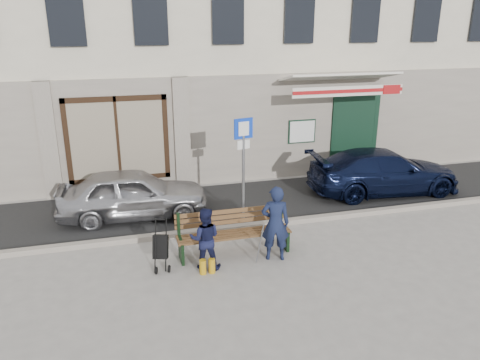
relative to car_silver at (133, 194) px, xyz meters
name	(u,v)px	position (x,y,z in m)	size (l,w,h in m)	color
ground	(286,255)	(2.96, -2.94, -0.62)	(80.00, 80.00, 0.00)	#9E9991
asphalt_lane	(246,203)	(2.96, 0.16, -0.61)	(60.00, 3.20, 0.01)	#282828
curb	(264,224)	(2.96, -1.44, -0.56)	(60.00, 0.18, 0.12)	#9E9384
building	(203,12)	(2.96, 5.52, 4.36)	(20.00, 8.27, 10.00)	beige
car_silver	(133,194)	(0.00, 0.00, 0.00)	(1.46, 3.64, 1.24)	#B5B5BA
car_navy	(384,171)	(6.97, -0.05, 0.00)	(1.75, 4.30, 1.25)	black
parking_sign	(243,154)	(2.55, -1.02, 1.09)	(0.47, 0.14, 2.57)	gray
bench	(232,234)	(1.88, -2.55, -0.16)	(2.40, 1.17, 0.98)	brown
man	(275,223)	(2.67, -3.00, 0.17)	(0.58, 0.38, 1.59)	#151D3A
woman	(205,239)	(1.22, -2.99, 0.02)	(0.62, 0.48, 1.27)	#131636
stroller	(161,248)	(0.37, -2.79, -0.17)	(0.36, 0.46, 1.01)	black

